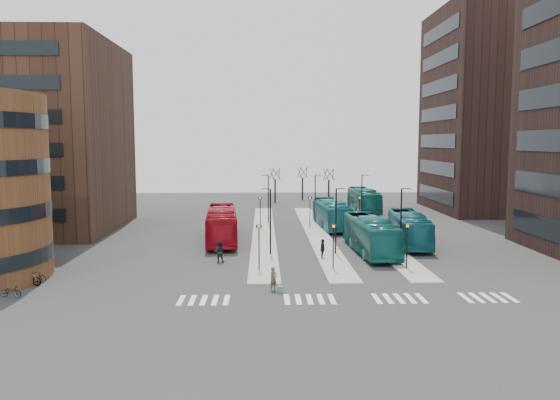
{
  "coord_description": "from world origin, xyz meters",
  "views": [
    {
      "loc": [
        -4.05,
        -31.2,
        10.43
      ],
      "look_at": [
        -2.48,
        19.24,
        5.0
      ],
      "focal_mm": 35.0,
      "sensor_mm": 36.0,
      "label": 1
    }
  ],
  "objects_px": {
    "suitcase": "(280,290)",
    "bicycle_mid": "(30,279)",
    "teal_bus_c": "(409,229)",
    "teal_bus_d": "(364,200)",
    "commuter_a": "(219,252)",
    "teal_bus_b": "(331,214)",
    "traveller": "(273,279)",
    "bicycle_far": "(34,278)",
    "commuter_c": "(358,246)",
    "bicycle_near": "(11,292)",
    "teal_bus_a": "(370,235)",
    "commuter_b": "(323,249)",
    "red_bus": "(222,225)"
  },
  "relations": [
    {
      "from": "teal_bus_b",
      "to": "commuter_a",
      "type": "height_order",
      "value": "teal_bus_b"
    },
    {
      "from": "teal_bus_d",
      "to": "bicycle_mid",
      "type": "distance_m",
      "value": 51.41
    },
    {
      "from": "bicycle_near",
      "to": "bicycle_mid",
      "type": "bearing_deg",
      "value": 12.79
    },
    {
      "from": "suitcase",
      "to": "commuter_a",
      "type": "distance_m",
      "value": 11.02
    },
    {
      "from": "commuter_c",
      "to": "bicycle_near",
      "type": "bearing_deg",
      "value": -59.49
    },
    {
      "from": "teal_bus_d",
      "to": "bicycle_near",
      "type": "relative_size",
      "value": 8.18
    },
    {
      "from": "commuter_a",
      "to": "commuter_c",
      "type": "bearing_deg",
      "value": -163.81
    },
    {
      "from": "teal_bus_c",
      "to": "bicycle_mid",
      "type": "xyz_separation_m",
      "value": [
        -31.72,
        -14.89,
        -1.11
      ]
    },
    {
      "from": "suitcase",
      "to": "teal_bus_a",
      "type": "relative_size",
      "value": 0.04
    },
    {
      "from": "traveller",
      "to": "commuter_b",
      "type": "xyz_separation_m",
      "value": [
        4.55,
        10.03,
        0.07
      ]
    },
    {
      "from": "teal_bus_c",
      "to": "commuter_a",
      "type": "height_order",
      "value": "teal_bus_c"
    },
    {
      "from": "teal_bus_a",
      "to": "commuter_a",
      "type": "height_order",
      "value": "teal_bus_a"
    },
    {
      "from": "teal_bus_a",
      "to": "teal_bus_b",
      "type": "xyz_separation_m",
      "value": [
        -1.79,
        15.09,
        -0.03
      ]
    },
    {
      "from": "suitcase",
      "to": "teal_bus_c",
      "type": "xyz_separation_m",
      "value": [
        13.61,
        17.38,
        1.39
      ]
    },
    {
      "from": "teal_bus_b",
      "to": "bicycle_near",
      "type": "xyz_separation_m",
      "value": [
        -25.21,
        -29.03,
        -1.27
      ]
    },
    {
      "from": "teal_bus_c",
      "to": "bicycle_mid",
      "type": "height_order",
      "value": "teal_bus_c"
    },
    {
      "from": "commuter_c",
      "to": "commuter_a",
      "type": "bearing_deg",
      "value": -73.48
    },
    {
      "from": "commuter_a",
      "to": "bicycle_near",
      "type": "height_order",
      "value": "commuter_a"
    },
    {
      "from": "traveller",
      "to": "bicycle_mid",
      "type": "relative_size",
      "value": 0.97
    },
    {
      "from": "commuter_b",
      "to": "bicycle_far",
      "type": "distance_m",
      "value": 23.45
    },
    {
      "from": "teal_bus_b",
      "to": "traveller",
      "type": "bearing_deg",
      "value": -108.59
    },
    {
      "from": "teal_bus_c",
      "to": "bicycle_far",
      "type": "bearing_deg",
      "value": -150.58
    },
    {
      "from": "bicycle_near",
      "to": "bicycle_far",
      "type": "xyz_separation_m",
      "value": [
        0.0,
        3.62,
        0.03
      ]
    },
    {
      "from": "commuter_c",
      "to": "bicycle_far",
      "type": "bearing_deg",
      "value": -66.21
    },
    {
      "from": "bicycle_far",
      "to": "suitcase",
      "type": "bearing_deg",
      "value": -116.78
    },
    {
      "from": "suitcase",
      "to": "teal_bus_d",
      "type": "relative_size",
      "value": 0.04
    },
    {
      "from": "bicycle_near",
      "to": "bicycle_mid",
      "type": "relative_size",
      "value": 0.88
    },
    {
      "from": "red_bus",
      "to": "bicycle_far",
      "type": "height_order",
      "value": "red_bus"
    },
    {
      "from": "suitcase",
      "to": "bicycle_mid",
      "type": "xyz_separation_m",
      "value": [
        -18.1,
        2.49,
        0.28
      ]
    },
    {
      "from": "commuter_b",
      "to": "suitcase",
      "type": "bearing_deg",
      "value": 159.48
    },
    {
      "from": "red_bus",
      "to": "suitcase",
      "type": "bearing_deg",
      "value": -78.37
    },
    {
      "from": "teal_bus_c",
      "to": "commuter_c",
      "type": "bearing_deg",
      "value": -137.46
    },
    {
      "from": "bicycle_mid",
      "to": "bicycle_far",
      "type": "xyz_separation_m",
      "value": [
        0.0,
        0.62,
        -0.09
      ]
    },
    {
      "from": "teal_bus_d",
      "to": "teal_bus_c",
      "type": "bearing_deg",
      "value": -90.4
    },
    {
      "from": "suitcase",
      "to": "commuter_a",
      "type": "height_order",
      "value": "commuter_a"
    },
    {
      "from": "commuter_b",
      "to": "commuter_c",
      "type": "distance_m",
      "value": 4.11
    },
    {
      "from": "teal_bus_a",
      "to": "bicycle_near",
      "type": "bearing_deg",
      "value": -155.27
    },
    {
      "from": "teal_bus_c",
      "to": "traveller",
      "type": "relative_size",
      "value": 6.92
    },
    {
      "from": "teal_bus_b",
      "to": "bicycle_mid",
      "type": "height_order",
      "value": "teal_bus_b"
    },
    {
      "from": "teal_bus_b",
      "to": "commuter_b",
      "type": "xyz_separation_m",
      "value": [
        -3.0,
        -17.88,
        -0.75
      ]
    },
    {
      "from": "red_bus",
      "to": "commuter_b",
      "type": "distance_m",
      "value": 13.15
    },
    {
      "from": "red_bus",
      "to": "teal_bus_b",
      "type": "relative_size",
      "value": 1.07
    },
    {
      "from": "teal_bus_d",
      "to": "commuter_a",
      "type": "height_order",
      "value": "teal_bus_d"
    },
    {
      "from": "teal_bus_a",
      "to": "bicycle_far",
      "type": "xyz_separation_m",
      "value": [
        -27.0,
        -10.32,
        -1.27
      ]
    },
    {
      "from": "teal_bus_a",
      "to": "teal_bus_c",
      "type": "height_order",
      "value": "teal_bus_a"
    },
    {
      "from": "teal_bus_b",
      "to": "bicycle_far",
      "type": "bearing_deg",
      "value": -138.21
    },
    {
      "from": "teal_bus_c",
      "to": "bicycle_far",
      "type": "xyz_separation_m",
      "value": [
        -31.72,
        -14.27,
        -1.19
      ]
    },
    {
      "from": "teal_bus_c",
      "to": "teal_bus_b",
      "type": "bearing_deg",
      "value": 125.48
    },
    {
      "from": "teal_bus_b",
      "to": "bicycle_mid",
      "type": "xyz_separation_m",
      "value": [
        -25.21,
        -26.03,
        -1.15
      ]
    },
    {
      "from": "suitcase",
      "to": "teal_bus_d",
      "type": "xyz_separation_m",
      "value": [
        13.7,
        42.87,
        1.51
      ]
    }
  ]
}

